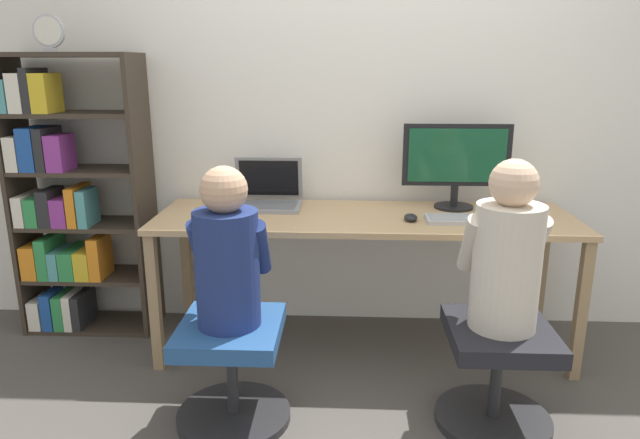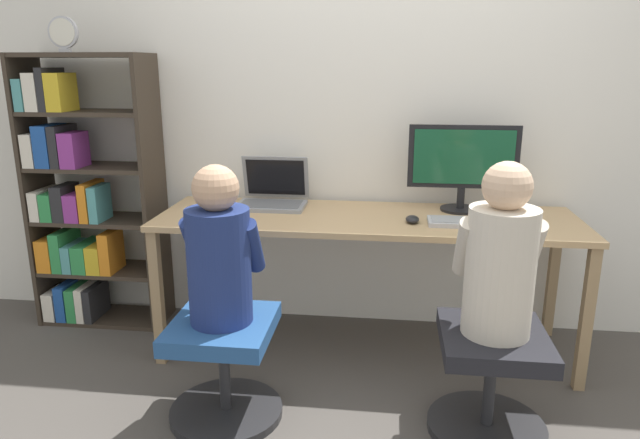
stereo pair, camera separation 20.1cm
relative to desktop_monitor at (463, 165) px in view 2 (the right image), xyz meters
The scene contains 13 objects.
ground_plane 1.20m from the desktop_monitor, 134.04° to the right, with size 14.00×14.00×0.00m, color #4C4742.
wall_back 0.62m from the desktop_monitor, 155.97° to the left, with size 10.00×0.05×2.60m.
desk 0.60m from the desktop_monitor, 160.14° to the right, with size 2.13×0.65×0.74m.
desktop_monitor is the anchor object (origin of this frame).
laptop 1.03m from the desktop_monitor, behind, with size 0.37×0.31×0.26m.
keyboard 0.36m from the desktop_monitor, 83.99° to the right, with size 0.43×0.16×0.03m.
computer_mouse_by_keyboard 0.44m from the desktop_monitor, 133.55° to the right, with size 0.07×0.10×0.03m.
office_chair_left 1.12m from the desktop_monitor, 85.98° to the right, with size 0.49×0.49×0.45m.
office_chair_right 1.55m from the desktop_monitor, 140.38° to the right, with size 0.49×0.49×0.45m.
person_at_monitor 0.87m from the desktop_monitor, 85.95° to the right, with size 0.33×0.31×0.69m.
person_at_laptop 1.38m from the desktop_monitor, 140.53° to the right, with size 0.32×0.30×0.66m.
bookshelf 2.14m from the desktop_monitor, behind, with size 0.72×0.31×1.55m.
desk_clock 2.17m from the desktop_monitor, behind, with size 0.16×0.03×0.18m.
Camera 2 is at (0.11, -2.49, 1.49)m, focal length 32.00 mm.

